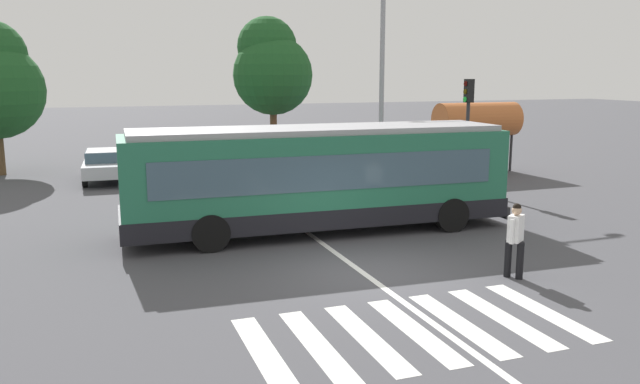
# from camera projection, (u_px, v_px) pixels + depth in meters

# --- Properties ---
(ground_plane) EXTENTS (160.00, 160.00, 0.00)m
(ground_plane) POSITION_uv_depth(u_px,v_px,m) (366.00, 273.00, 14.70)
(ground_plane) COLOR #47474C
(city_transit_bus) EXTENTS (11.25, 2.94, 3.06)m
(city_transit_bus) POSITION_uv_depth(u_px,v_px,m) (318.00, 178.00, 18.25)
(city_transit_bus) COLOR black
(city_transit_bus) RESTS_ON ground_plane
(pedestrian_crossing_street) EXTENTS (0.49, 0.44, 1.72)m
(pedestrian_crossing_street) POSITION_uv_depth(u_px,v_px,m) (515.00, 236.00, 14.19)
(pedestrian_crossing_street) COLOR black
(pedestrian_crossing_street) RESTS_ON ground_plane
(parked_car_silver) EXTENTS (2.02, 4.57, 1.35)m
(parked_car_silver) POSITION_uv_depth(u_px,v_px,m) (106.00, 163.00, 27.15)
(parked_car_silver) COLOR black
(parked_car_silver) RESTS_ON ground_plane
(parked_car_black) EXTENTS (1.91, 4.52, 1.35)m
(parked_car_black) POSITION_uv_depth(u_px,v_px,m) (165.00, 161.00, 27.96)
(parked_car_black) COLOR black
(parked_car_black) RESTS_ON ground_plane
(parked_car_teal) EXTENTS (2.07, 4.59, 1.35)m
(parked_car_teal) POSITION_uv_depth(u_px,v_px,m) (229.00, 157.00, 29.00)
(parked_car_teal) COLOR black
(parked_car_teal) RESTS_ON ground_plane
(parked_car_red) EXTENTS (1.93, 4.53, 1.35)m
(parked_car_red) POSITION_uv_depth(u_px,v_px,m) (289.00, 156.00, 29.68)
(parked_car_red) COLOR black
(parked_car_red) RESTS_ON ground_plane
(parked_car_blue) EXTENTS (1.97, 4.55, 1.35)m
(parked_car_blue) POSITION_uv_depth(u_px,v_px,m) (341.00, 153.00, 30.48)
(parked_car_blue) COLOR black
(parked_car_blue) RESTS_ON ground_plane
(traffic_light_far_corner) EXTENTS (0.33, 0.32, 4.34)m
(traffic_light_far_corner) POSITION_uv_depth(u_px,v_px,m) (468.00, 116.00, 24.70)
(traffic_light_far_corner) COLOR #28282B
(traffic_light_far_corner) RESTS_ON ground_plane
(bus_stop_shelter) EXTENTS (3.97, 1.54, 3.25)m
(bus_stop_shelter) POSITION_uv_depth(u_px,v_px,m) (477.00, 121.00, 28.97)
(bus_stop_shelter) COLOR #28282B
(bus_stop_shelter) RESTS_ON ground_plane
(twin_arm_street_lamp) EXTENTS (4.65, 0.32, 8.08)m
(twin_arm_street_lamp) POSITION_uv_depth(u_px,v_px,m) (382.00, 61.00, 25.70)
(twin_arm_street_lamp) COLOR #939399
(twin_arm_street_lamp) RESTS_ON ground_plane
(background_tree_right) EXTENTS (4.06, 4.06, 7.41)m
(background_tree_right) POSITION_uv_depth(u_px,v_px,m) (271.00, 67.00, 32.29)
(background_tree_right) COLOR brown
(background_tree_right) RESTS_ON ground_plane
(crosswalk_painted_stripes) EXTENTS (6.03, 3.17, 0.01)m
(crosswalk_painted_stripes) POSITION_uv_depth(u_px,v_px,m) (414.00, 330.00, 11.42)
(crosswalk_painted_stripes) COLOR silver
(crosswalk_painted_stripes) RESTS_ON ground_plane
(lane_center_line) EXTENTS (0.16, 24.00, 0.01)m
(lane_center_line) POSITION_uv_depth(u_px,v_px,m) (333.00, 251.00, 16.53)
(lane_center_line) COLOR silver
(lane_center_line) RESTS_ON ground_plane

